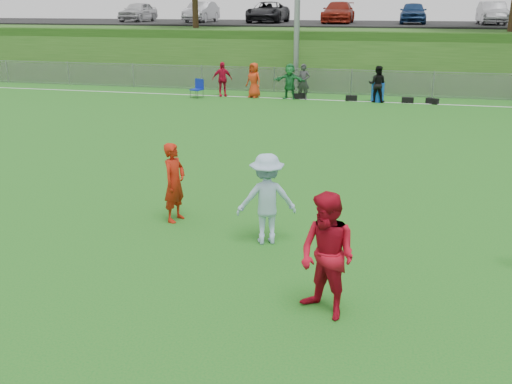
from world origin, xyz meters
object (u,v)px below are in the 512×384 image
(player_red_center, at_px, (327,256))
(player_blue, at_px, (267,199))
(recycling_bin, at_px, (378,92))
(player_red_left, at_px, (174,182))

(player_red_center, bearing_deg, player_blue, 154.73)
(recycling_bin, bearing_deg, player_blue, -94.86)
(player_red_left, relative_size, player_red_center, 0.89)
(player_red_left, bearing_deg, recycling_bin, 0.13)
(player_red_center, xyz_separation_m, player_blue, (-1.46, 2.48, -0.07))
(player_red_left, xyz_separation_m, player_blue, (2.17, -0.70, 0.04))
(player_blue, bearing_deg, player_red_left, -37.75)
(player_red_left, height_order, player_blue, player_blue)
(player_red_center, relative_size, player_blue, 1.07)
(player_red_left, bearing_deg, player_red_center, -118.79)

